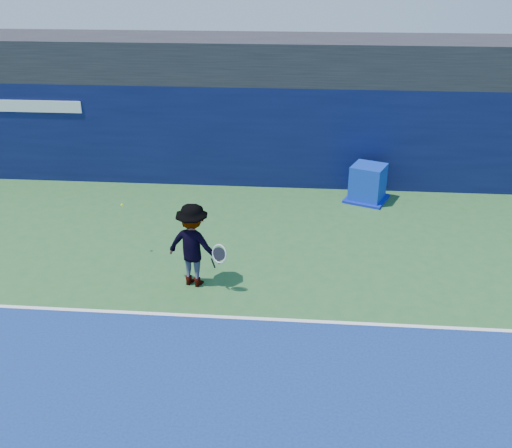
# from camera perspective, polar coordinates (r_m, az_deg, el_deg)

# --- Properties ---
(ground) EXTENTS (80.00, 80.00, 0.00)m
(ground) POSITION_cam_1_polar(r_m,az_deg,el_deg) (9.04, -8.54, -19.88)
(ground) COLOR #2A5D2B
(ground) RESTS_ON ground
(baseline) EXTENTS (24.00, 0.10, 0.01)m
(baseline) POSITION_cam_1_polar(r_m,az_deg,el_deg) (11.30, -5.20, -9.15)
(baseline) COLOR white
(baseline) RESTS_ON ground
(stadium_band) EXTENTS (36.00, 3.00, 1.20)m
(stadium_band) POSITION_cam_1_polar(r_m,az_deg,el_deg) (17.98, -0.99, 16.30)
(stadium_band) COLOR black
(stadium_band) RESTS_ON back_wall_assembly
(back_wall_assembly) EXTENTS (36.00, 1.03, 3.00)m
(back_wall_assembly) POSITION_cam_1_polar(r_m,az_deg,el_deg) (17.46, -1.28, 8.97)
(back_wall_assembly) COLOR #0B123D
(back_wall_assembly) RESTS_ON ground
(equipment_cart) EXTENTS (1.43, 1.43, 1.05)m
(equipment_cart) POSITION_cam_1_polar(r_m,az_deg,el_deg) (16.61, 11.10, 3.91)
(equipment_cart) COLOR #0C2CAC
(equipment_cart) RESTS_ON ground
(tennis_player) EXTENTS (1.42, 1.00, 1.83)m
(tennis_player) POSITION_cam_1_polar(r_m,az_deg,el_deg) (11.95, -6.29, -2.12)
(tennis_player) COLOR silver
(tennis_player) RESTS_ON ground
(tennis_ball) EXTENTS (0.06, 0.06, 0.06)m
(tennis_ball) POSITION_cam_1_polar(r_m,az_deg,el_deg) (13.31, -13.26, 1.86)
(tennis_ball) COLOR #BBD317
(tennis_ball) RESTS_ON ground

